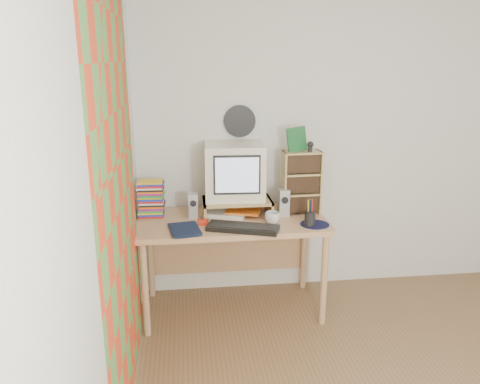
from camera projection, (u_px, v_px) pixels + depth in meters
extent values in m
plane|color=white|center=(352.00, 141.00, 3.82)|extent=(3.50, 0.00, 3.50)
plane|color=white|center=(94.00, 221.00, 1.95)|extent=(0.00, 3.50, 3.50)
plane|color=red|center=(120.00, 208.00, 2.44)|extent=(0.00, 2.20, 2.20)
cylinder|color=black|center=(240.00, 121.00, 3.65)|extent=(0.25, 0.02, 0.25)
cube|color=tan|center=(232.00, 221.00, 3.49)|extent=(1.40, 0.70, 0.04)
cube|color=tan|center=(228.00, 248.00, 3.91)|extent=(1.33, 0.02, 0.41)
cylinder|color=tan|center=(145.00, 290.00, 3.25)|extent=(0.05, 0.05, 0.71)
cylinder|color=tan|center=(324.00, 280.00, 3.39)|extent=(0.05, 0.05, 0.71)
cylinder|color=tan|center=(150.00, 256.00, 3.80)|extent=(0.05, 0.05, 0.71)
cylinder|color=tan|center=(304.00, 249.00, 3.95)|extent=(0.05, 0.05, 0.71)
cube|color=tan|center=(204.00, 208.00, 3.54)|extent=(0.02, 0.30, 0.12)
cube|color=tan|center=(269.00, 206.00, 3.60)|extent=(0.02, 0.30, 0.12)
cube|color=tan|center=(237.00, 201.00, 3.56)|extent=(0.52, 0.30, 0.02)
cube|color=silver|center=(234.00, 171.00, 3.55)|extent=(0.46, 0.46, 0.42)
cube|color=silver|center=(193.00, 206.00, 3.49)|extent=(0.07, 0.07, 0.19)
cube|color=silver|center=(284.00, 203.00, 3.53)|extent=(0.08, 0.08, 0.21)
cube|color=black|center=(243.00, 228.00, 3.25)|extent=(0.52, 0.32, 0.03)
cube|color=tan|center=(301.00, 182.00, 3.57)|extent=(0.30, 0.17, 0.48)
imported|color=silver|center=(273.00, 218.00, 3.38)|extent=(0.13, 0.13, 0.09)
imported|color=black|center=(170.00, 229.00, 3.21)|extent=(0.27, 0.22, 0.05)
cylinder|color=black|center=(315.00, 224.00, 3.36)|extent=(0.22, 0.22, 0.00)
cube|color=red|center=(203.00, 222.00, 3.36)|extent=(0.08, 0.05, 0.04)
cube|color=#195829|center=(297.00, 139.00, 3.47)|extent=(0.14, 0.05, 0.18)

